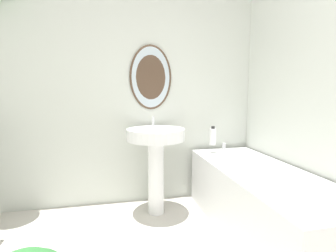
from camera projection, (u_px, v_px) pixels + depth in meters
wall_back at (106, 72)px, 2.33m from camera, size 2.87×0.39×2.40m
pedestal_sink at (156, 149)px, 2.21m from camera, size 0.52×0.52×0.90m
bathtub at (261, 201)px, 1.89m from camera, size 0.63×1.56×0.60m
shampoo_bottle at (213, 136)px, 2.42m from camera, size 0.06×0.06×0.19m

